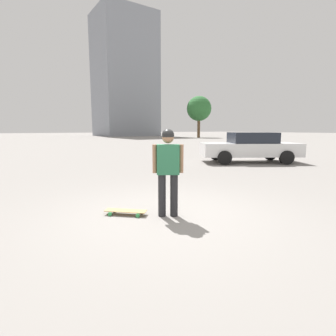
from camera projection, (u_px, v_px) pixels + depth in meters
ground_plane at (168, 216)px, 4.82m from camera, size 220.00×220.00×0.00m
person at (168, 166)px, 4.69m from camera, size 0.38×0.48×1.59m
skateboard at (126, 211)px, 4.88m from camera, size 0.68×0.71×0.09m
car_parked_near at (250, 147)px, 12.47m from camera, size 3.87×4.78×1.42m
building_block_distant at (125, 76)px, 60.07m from camera, size 11.37×12.49×27.11m
tree_distant at (199, 109)px, 48.13m from camera, size 4.51×4.51×7.55m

